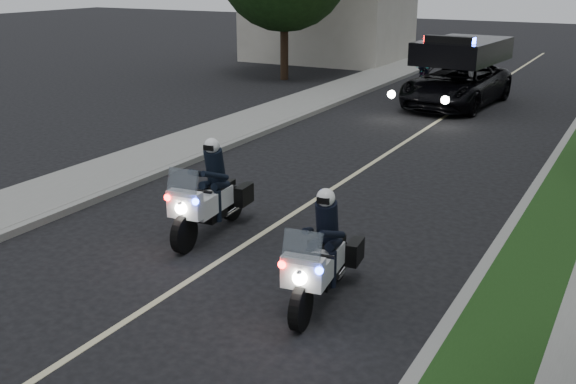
% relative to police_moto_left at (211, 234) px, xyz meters
% --- Properties ---
extents(ground, '(120.00, 120.00, 0.00)m').
position_rel_police_moto_left_xyz_m(ground, '(0.85, -1.75, 0.00)').
color(ground, black).
rests_on(ground, ground).
extents(curb_right, '(0.20, 60.00, 0.15)m').
position_rel_police_moto_left_xyz_m(curb_right, '(4.95, 8.25, 0.07)').
color(curb_right, gray).
rests_on(curb_right, ground).
extents(curb_left, '(0.20, 60.00, 0.15)m').
position_rel_police_moto_left_xyz_m(curb_left, '(-3.25, 8.25, 0.07)').
color(curb_left, gray).
rests_on(curb_left, ground).
extents(sidewalk_left, '(2.00, 60.00, 0.16)m').
position_rel_police_moto_left_xyz_m(sidewalk_left, '(-4.35, 8.25, 0.08)').
color(sidewalk_left, gray).
rests_on(sidewalk_left, ground).
extents(lane_marking, '(0.12, 50.00, 0.01)m').
position_rel_police_moto_left_xyz_m(lane_marking, '(0.85, 8.25, 0.00)').
color(lane_marking, '#BFB78C').
rests_on(lane_marking, ground).
extents(police_moto_left, '(0.96, 2.23, 1.85)m').
position_rel_police_moto_left_xyz_m(police_moto_left, '(0.00, 0.00, 0.00)').
color(police_moto_left, silver).
rests_on(police_moto_left, ground).
extents(police_moto_right, '(0.99, 2.14, 1.76)m').
position_rel_police_moto_left_xyz_m(police_moto_right, '(3.02, -1.42, 0.00)').
color(police_moto_right, silver).
rests_on(police_moto_right, ground).
extents(police_suv, '(3.10, 5.90, 2.77)m').
position_rel_police_moto_left_xyz_m(police_suv, '(0.61, 14.69, 0.00)').
color(police_suv, black).
rests_on(police_suv, ground).
extents(bicycle, '(0.70, 1.61, 0.82)m').
position_rel_police_moto_left_xyz_m(bicycle, '(-1.86, 18.59, 0.00)').
color(bicycle, black).
rests_on(bicycle, ground).
extents(cyclist, '(0.59, 0.43, 1.54)m').
position_rel_police_moto_left_xyz_m(cyclist, '(-1.86, 18.59, 0.00)').
color(cyclist, black).
rests_on(cyclist, ground).
extents(tree_left_near, '(7.32, 7.32, 9.80)m').
position_rel_police_moto_left_xyz_m(tree_left_near, '(-7.88, 17.02, 0.00)').
color(tree_left_near, '#173812').
rests_on(tree_left_near, ground).
extents(tree_left_far, '(7.36, 7.36, 9.36)m').
position_rel_police_moto_left_xyz_m(tree_left_far, '(-8.29, 23.65, 0.00)').
color(tree_left_far, black).
rests_on(tree_left_far, ground).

